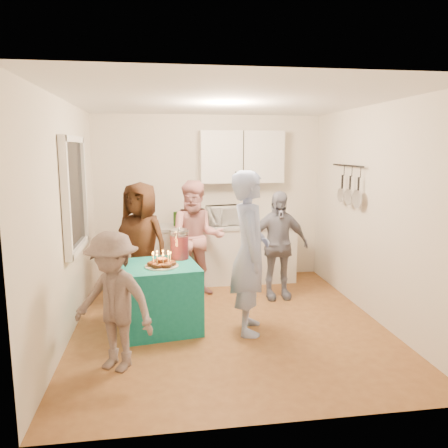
{
  "coord_description": "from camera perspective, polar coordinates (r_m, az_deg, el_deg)",
  "views": [
    {
      "loc": [
        -0.78,
        -4.93,
        2.06
      ],
      "look_at": [
        0.0,
        0.35,
        1.15
      ],
      "focal_mm": 35.0,
      "sensor_mm": 36.0,
      "label": 1
    }
  ],
  "objects": [
    {
      "name": "left_wall",
      "position": [
        5.09,
        -19.86,
        0.51
      ],
      "size": [
        4.0,
        4.0,
        0.0
      ],
      "primitive_type": "plane",
      "color": "silver",
      "rests_on": "floor"
    },
    {
      "name": "woman_back_right",
      "position": [
        6.1,
        6.96,
        -2.77
      ],
      "size": [
        0.89,
        0.39,
        1.51
      ],
      "primitive_type": "imported",
      "rotation": [
        0.0,
        0.0,
        0.02
      ],
      "color": "black",
      "rests_on": "floor"
    },
    {
      "name": "countertop",
      "position": [
        6.81,
        0.0,
        -0.27
      ],
      "size": [
        2.24,
        0.62,
        0.05
      ],
      "primitive_type": "cube",
      "color": "beige",
      "rests_on": "counter"
    },
    {
      "name": "back_wall",
      "position": [
        7.02,
        -1.97,
        3.45
      ],
      "size": [
        3.6,
        3.6,
        0.0
      ],
      "primitive_type": "plane",
      "color": "silver",
      "rests_on": "floor"
    },
    {
      "name": "punch_jar",
      "position": [
        5.28,
        -5.84,
        -2.74
      ],
      "size": [
        0.22,
        0.22,
        0.34
      ],
      "primitive_type": "cylinder",
      "color": "#AF0E1E",
      "rests_on": "party_table"
    },
    {
      "name": "right_wall",
      "position": [
        5.62,
        19.04,
        1.37
      ],
      "size": [
        4.0,
        4.0,
        0.0
      ],
      "primitive_type": "plane",
      "color": "silver",
      "rests_on": "floor"
    },
    {
      "name": "upper_cabinet",
      "position": [
        6.9,
        2.31,
        8.75
      ],
      "size": [
        1.3,
        0.3,
        0.8
      ],
      "primitive_type": "cube",
      "color": "white",
      "rests_on": "back_wall"
    },
    {
      "name": "floor",
      "position": [
        5.4,
        0.56,
        -12.75
      ],
      "size": [
        4.0,
        4.0,
        0.0
      ],
      "primitive_type": "plane",
      "color": "brown",
      "rests_on": "ground"
    },
    {
      "name": "party_table",
      "position": [
        5.19,
        -8.38,
        -9.32
      ],
      "size": [
        0.97,
        0.97,
        0.76
      ],
      "primitive_type": "cube",
      "rotation": [
        0.0,
        0.0,
        0.15
      ],
      "color": "#127872",
      "rests_on": "floor"
    },
    {
      "name": "child_near_left",
      "position": [
        4.25,
        -14.23,
        -9.8
      ],
      "size": [
        0.99,
        0.87,
        1.33
      ],
      "primitive_type": "imported",
      "rotation": [
        0.0,
        0.0,
        -0.55
      ],
      "color": "#62514E",
      "rests_on": "floor"
    },
    {
      "name": "woman_back_center",
      "position": [
        6.19,
        -3.6,
        -1.91
      ],
      "size": [
        0.83,
        0.66,
        1.64
      ],
      "primitive_type": "imported",
      "rotation": [
        0.0,
        0.0,
        -0.05
      ],
      "color": "#D06C76",
      "rests_on": "floor"
    },
    {
      "name": "man_birthday",
      "position": [
        4.91,
        3.39,
        -3.77
      ],
      "size": [
        0.54,
        0.73,
        1.84
      ],
      "primitive_type": "imported",
      "rotation": [
        0.0,
        0.0,
        1.42
      ],
      "color": "#9AACE0",
      "rests_on": "floor"
    },
    {
      "name": "counter",
      "position": [
        6.9,
        0.0,
        -4.0
      ],
      "size": [
        2.2,
        0.58,
        0.86
      ],
      "primitive_type": "cube",
      "color": "white",
      "rests_on": "floor"
    },
    {
      "name": "ceiling",
      "position": [
        5.02,
        0.61,
        15.85
      ],
      "size": [
        4.0,
        4.0,
        0.0
      ],
      "primitive_type": "plane",
      "color": "white",
      "rests_on": "floor"
    },
    {
      "name": "woman_back_left",
      "position": [
        5.89,
        -10.78,
        -2.62
      ],
      "size": [
        0.96,
        0.86,
        1.65
      ],
      "primitive_type": "imported",
      "rotation": [
        0.0,
        0.0,
        -0.54
      ],
      "color": "#542F18",
      "rests_on": "floor"
    },
    {
      "name": "donut_cake",
      "position": [
        4.96,
        -8.15,
        -4.53
      ],
      "size": [
        0.38,
        0.38,
        0.18
      ],
      "primitive_type": null,
      "color": "#381C0C",
      "rests_on": "party_table"
    },
    {
      "name": "microwave",
      "position": [
        6.78,
        0.11,
        1.15
      ],
      "size": [
        0.59,
        0.47,
        0.29
      ],
      "primitive_type": "imported",
      "rotation": [
        0.0,
        0.0,
        0.23
      ],
      "color": "white",
      "rests_on": "countertop"
    },
    {
      "name": "window_night",
      "position": [
        5.35,
        -19.07,
        3.67
      ],
      "size": [
        0.04,
        1.0,
        1.2
      ],
      "primitive_type": "cube",
      "color": "black",
      "rests_on": "left_wall"
    },
    {
      "name": "pot_rack",
      "position": [
        6.18,
        15.55,
        5.05
      ],
      "size": [
        0.12,
        1.0,
        0.6
      ],
      "primitive_type": "cube",
      "color": "black",
      "rests_on": "right_wall"
    }
  ]
}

